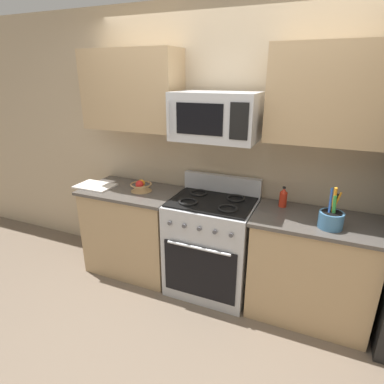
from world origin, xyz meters
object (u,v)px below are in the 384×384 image
range_oven (211,245)px  microwave (215,117)px  utensil_crock (331,219)px  bottle_hot_sauce (283,198)px  cutting_board (95,186)px  fruit_basket (141,186)px

range_oven → microwave: (-0.00, 0.03, 1.19)m
utensil_crock → bottle_hot_sauce: bearing=144.9°
cutting_board → bottle_hot_sauce: bottle_hot_sauce is taller
utensil_crock → fruit_basket: 1.73m
range_oven → utensil_crock: bearing=-6.8°
cutting_board → range_oven: bearing=3.4°
range_oven → fruit_basket: 0.89m
microwave → cutting_board: (-1.25, -0.10, -0.74)m
microwave → bottle_hot_sauce: bearing=12.3°
range_oven → utensil_crock: (0.98, -0.12, 0.51)m
cutting_board → bottle_hot_sauce: (1.84, 0.23, 0.07)m
microwave → fruit_basket: microwave is taller
range_oven → fruit_basket: range_oven is taller
utensil_crock → cutting_board: bearing=178.9°
bottle_hot_sauce → utensil_crock: bearing=-35.1°
fruit_basket → utensil_crock: bearing=-4.3°
microwave → utensil_crock: microwave is taller
fruit_basket → microwave: bearing=1.0°
utensil_crock → cutting_board: (-2.22, 0.04, -0.07)m
cutting_board → bottle_hot_sauce: size_ratio=2.10×
microwave → cutting_board: size_ratio=1.85×
range_oven → fruit_basket: size_ratio=5.12×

